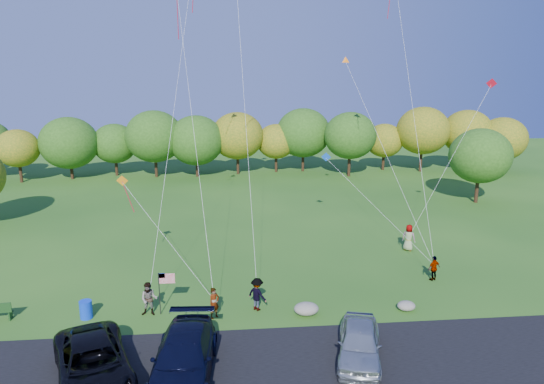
{
  "coord_description": "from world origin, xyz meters",
  "views": [
    {
      "loc": [
        -0.85,
        -23.0,
        12.44
      ],
      "look_at": [
        1.89,
        6.0,
        5.42
      ],
      "focal_mm": 32.0,
      "sensor_mm": 36.0,
      "label": 1
    }
  ],
  "objects_px": {
    "flyer_d": "(434,268)",
    "flyer_a": "(214,303)",
    "flyer_b": "(149,299)",
    "flyer_e": "(409,238)",
    "minivan_dark": "(93,364)",
    "flyer_c": "(257,294)",
    "minivan_silver": "(359,343)",
    "minivan_navy": "(184,358)",
    "trash_barrel": "(86,310)"
  },
  "relations": [
    {
      "from": "minivan_dark",
      "to": "minivan_silver",
      "type": "bearing_deg",
      "value": -17.57
    },
    {
      "from": "minivan_dark",
      "to": "flyer_e",
      "type": "relative_size",
      "value": 3.16
    },
    {
      "from": "minivan_dark",
      "to": "flyer_d",
      "type": "relative_size",
      "value": 3.83
    },
    {
      "from": "flyer_d",
      "to": "flyer_a",
      "type": "bearing_deg",
      "value": -8.5
    },
    {
      "from": "flyer_b",
      "to": "flyer_e",
      "type": "bearing_deg",
      "value": 31.04
    },
    {
      "from": "flyer_a",
      "to": "flyer_e",
      "type": "distance_m",
      "value": 16.47
    },
    {
      "from": "flyer_a",
      "to": "minivan_navy",
      "type": "bearing_deg",
      "value": -143.4
    },
    {
      "from": "minivan_dark",
      "to": "flyer_c",
      "type": "height_order",
      "value": "flyer_c"
    },
    {
      "from": "flyer_a",
      "to": "flyer_e",
      "type": "relative_size",
      "value": 0.87
    },
    {
      "from": "flyer_a",
      "to": "flyer_e",
      "type": "height_order",
      "value": "flyer_e"
    },
    {
      "from": "flyer_a",
      "to": "trash_barrel",
      "type": "bearing_deg",
      "value": 134.24
    },
    {
      "from": "flyer_c",
      "to": "flyer_e",
      "type": "height_order",
      "value": "flyer_e"
    },
    {
      "from": "minivan_navy",
      "to": "flyer_e",
      "type": "bearing_deg",
      "value": 46.87
    },
    {
      "from": "flyer_a",
      "to": "flyer_b",
      "type": "relative_size",
      "value": 0.91
    },
    {
      "from": "minivan_dark",
      "to": "trash_barrel",
      "type": "height_order",
      "value": "minivan_dark"
    },
    {
      "from": "flyer_c",
      "to": "trash_barrel",
      "type": "height_order",
      "value": "flyer_c"
    },
    {
      "from": "minivan_dark",
      "to": "minivan_navy",
      "type": "distance_m",
      "value": 3.68
    },
    {
      "from": "minivan_silver",
      "to": "flyer_e",
      "type": "height_order",
      "value": "flyer_e"
    },
    {
      "from": "minivan_dark",
      "to": "flyer_e",
      "type": "xyz_separation_m",
      "value": [
        18.71,
        14.03,
        0.06
      ]
    },
    {
      "from": "minivan_silver",
      "to": "minivan_navy",
      "type": "bearing_deg",
      "value": -160.05
    },
    {
      "from": "minivan_dark",
      "to": "flyer_e",
      "type": "distance_m",
      "value": 23.39
    },
    {
      "from": "minivan_dark",
      "to": "minivan_silver",
      "type": "height_order",
      "value": "minivan_dark"
    },
    {
      "from": "flyer_a",
      "to": "flyer_c",
      "type": "xyz_separation_m",
      "value": [
        2.3,
        0.67,
        0.07
      ]
    },
    {
      "from": "minivan_navy",
      "to": "trash_barrel",
      "type": "distance_m",
      "value": 8.0
    },
    {
      "from": "flyer_b",
      "to": "flyer_c",
      "type": "xyz_separation_m",
      "value": [
        5.74,
        0.06,
        -0.01
      ]
    },
    {
      "from": "minivan_silver",
      "to": "trash_barrel",
      "type": "relative_size",
      "value": 4.84
    },
    {
      "from": "flyer_b",
      "to": "flyer_d",
      "type": "relative_size",
      "value": 1.15
    },
    {
      "from": "flyer_b",
      "to": "flyer_c",
      "type": "distance_m",
      "value": 5.74
    },
    {
      "from": "flyer_c",
      "to": "flyer_e",
      "type": "relative_size",
      "value": 0.94
    },
    {
      "from": "minivan_navy",
      "to": "flyer_b",
      "type": "distance_m",
      "value": 6.19
    },
    {
      "from": "minivan_navy",
      "to": "trash_barrel",
      "type": "height_order",
      "value": "minivan_navy"
    },
    {
      "from": "flyer_b",
      "to": "flyer_d",
      "type": "distance_m",
      "value": 17.19
    },
    {
      "from": "flyer_d",
      "to": "trash_barrel",
      "type": "distance_m",
      "value": 20.43
    },
    {
      "from": "minivan_dark",
      "to": "flyer_a",
      "type": "xyz_separation_m",
      "value": [
        4.84,
        5.17,
        -0.07
      ]
    },
    {
      "from": "flyer_a",
      "to": "flyer_b",
      "type": "bearing_deg",
      "value": 129.25
    },
    {
      "from": "flyer_c",
      "to": "flyer_e",
      "type": "bearing_deg",
      "value": -102.16
    },
    {
      "from": "flyer_d",
      "to": "flyer_b",
      "type": "bearing_deg",
      "value": -13.39
    },
    {
      "from": "flyer_d",
      "to": "trash_barrel",
      "type": "bearing_deg",
      "value": -14.92
    },
    {
      "from": "flyer_e",
      "to": "trash_barrel",
      "type": "xyz_separation_m",
      "value": [
        -20.59,
        -8.27,
        -0.49
      ]
    },
    {
      "from": "minivan_dark",
      "to": "flyer_d",
      "type": "height_order",
      "value": "minivan_dark"
    },
    {
      "from": "minivan_navy",
      "to": "flyer_c",
      "type": "xyz_separation_m",
      "value": [
        3.46,
        5.81,
        -0.03
      ]
    },
    {
      "from": "minivan_silver",
      "to": "trash_barrel",
      "type": "distance_m",
      "value": 14.22
    },
    {
      "from": "minivan_navy",
      "to": "flyer_e",
      "type": "xyz_separation_m",
      "value": [
        15.03,
        14.01,
        0.02
      ]
    },
    {
      "from": "minivan_dark",
      "to": "flyer_c",
      "type": "xyz_separation_m",
      "value": [
        7.14,
        5.84,
        0.0
      ]
    },
    {
      "from": "flyer_c",
      "to": "trash_barrel",
      "type": "relative_size",
      "value": 1.9
    },
    {
      "from": "minivan_silver",
      "to": "flyer_b",
      "type": "xyz_separation_m",
      "value": [
        -9.97,
        5.15,
        0.07
      ]
    },
    {
      "from": "minivan_dark",
      "to": "flyer_a",
      "type": "height_order",
      "value": "minivan_dark"
    },
    {
      "from": "flyer_b",
      "to": "trash_barrel",
      "type": "xyz_separation_m",
      "value": [
        -3.28,
        -0.01,
        -0.44
      ]
    },
    {
      "from": "trash_barrel",
      "to": "flyer_e",
      "type": "bearing_deg",
      "value": 21.88
    },
    {
      "from": "minivan_navy",
      "to": "flyer_a",
      "type": "distance_m",
      "value": 5.27
    }
  ]
}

